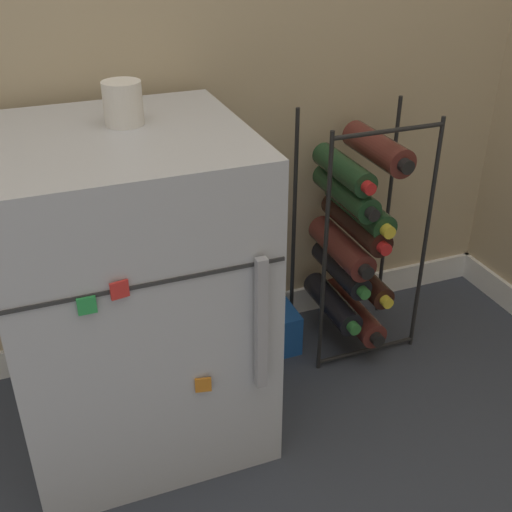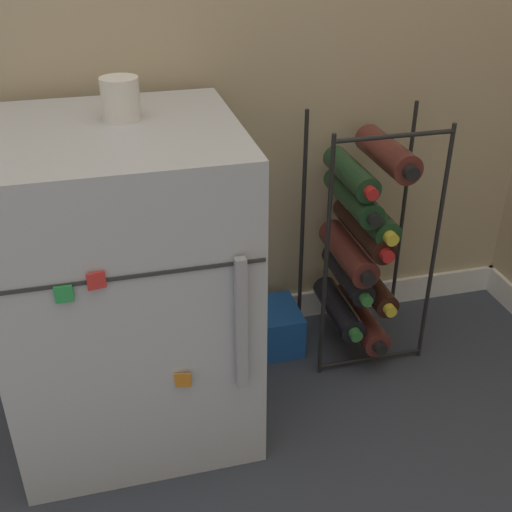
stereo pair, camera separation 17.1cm
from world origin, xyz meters
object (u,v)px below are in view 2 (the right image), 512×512
object	(u,v)px
soda_box	(265,328)
wine_rack	(359,243)
mini_fridge	(127,285)
fridge_top_cup	(121,99)

from	to	relation	value
soda_box	wine_rack	bearing A→B (deg)	-13.83
wine_rack	soda_box	world-z (taller)	wine_rack
wine_rack	soda_box	bearing A→B (deg)	166.17
mini_fridge	wine_rack	size ratio (longest dim) A/B	1.08
mini_fridge	soda_box	xyz separation A→B (m)	(0.41, 0.18, -0.33)
wine_rack	fridge_top_cup	world-z (taller)	fridge_top_cup
mini_fridge	wine_rack	world-z (taller)	mini_fridge
wine_rack	fridge_top_cup	bearing A→B (deg)	-174.61
mini_fridge	soda_box	world-z (taller)	mini_fridge
mini_fridge	fridge_top_cup	xyz separation A→B (m)	(0.03, 0.06, 0.45)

